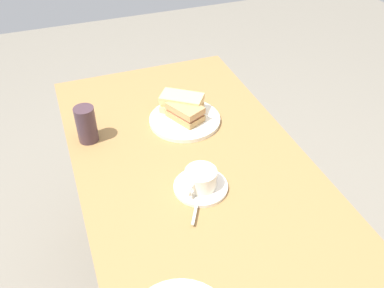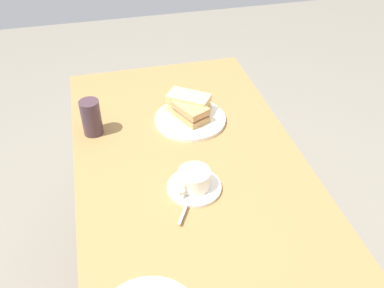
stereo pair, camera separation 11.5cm
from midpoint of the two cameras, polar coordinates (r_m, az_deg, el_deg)
dining_table at (r=1.36m, az=-2.17°, el=-7.19°), size 1.26×0.69×0.74m
sandwich_plate at (r=1.44m, az=-3.26°, el=3.22°), size 0.24×0.24×0.01m
sandwich_front at (r=1.42m, az=-3.26°, el=4.27°), size 0.14×0.12×0.05m
sandwich_back at (r=1.46m, az=-3.64°, el=5.46°), size 0.14×0.16×0.06m
coffee_saucer at (r=1.19m, az=-1.58°, el=-5.89°), size 0.15×0.15×0.01m
coffee_cup at (r=1.17m, az=-1.64°, el=-4.75°), size 0.09×0.10×0.05m
spoon at (r=1.13m, az=-2.31°, el=-8.43°), size 0.09×0.06×0.01m
drinking_glass at (r=1.38m, az=-16.43°, el=2.48°), size 0.06×0.06×0.12m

